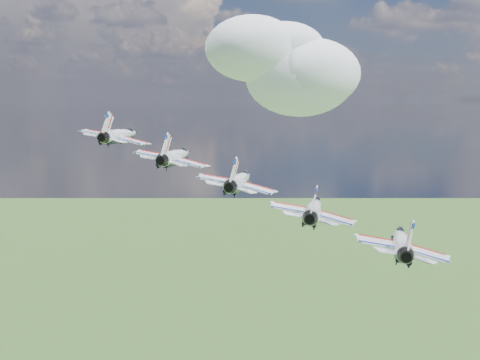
{
  "coord_description": "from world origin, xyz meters",
  "views": [
    {
      "loc": [
        -4.96,
        -78.62,
        162.57
      ],
      "look_at": [
        1.27,
        6.58,
        151.14
      ],
      "focal_mm": 45.0,
      "sensor_mm": 36.0,
      "label": 1
    }
  ],
  "objects_px": {
    "jet_4": "(401,241)",
    "jet_3": "(314,208)",
    "jet_0": "(121,135)",
    "jet_1": "(176,156)",
    "jet_2": "(240,180)"
  },
  "relations": [
    {
      "from": "jet_2",
      "to": "jet_0",
      "type": "bearing_deg",
      "value": 155.93
    },
    {
      "from": "jet_2",
      "to": "jet_3",
      "type": "height_order",
      "value": "jet_2"
    },
    {
      "from": "jet_2",
      "to": "jet_4",
      "type": "height_order",
      "value": "jet_2"
    },
    {
      "from": "jet_0",
      "to": "jet_1",
      "type": "bearing_deg",
      "value": -24.07
    },
    {
      "from": "jet_3",
      "to": "jet_4",
      "type": "relative_size",
      "value": 1.0
    },
    {
      "from": "jet_1",
      "to": "jet_0",
      "type": "bearing_deg",
      "value": 155.93
    },
    {
      "from": "jet_4",
      "to": "jet_3",
      "type": "bearing_deg",
      "value": 155.93
    },
    {
      "from": "jet_4",
      "to": "jet_1",
      "type": "bearing_deg",
      "value": 155.93
    },
    {
      "from": "jet_1",
      "to": "jet_2",
      "type": "height_order",
      "value": "jet_1"
    },
    {
      "from": "jet_2",
      "to": "jet_3",
      "type": "bearing_deg",
      "value": -24.07
    },
    {
      "from": "jet_1",
      "to": "jet_4",
      "type": "xyz_separation_m",
      "value": [
        27.95,
        -22.8,
        -8.54
      ]
    },
    {
      "from": "jet_0",
      "to": "jet_3",
      "type": "distance_m",
      "value": 37.06
    },
    {
      "from": "jet_0",
      "to": "jet_3",
      "type": "height_order",
      "value": "jet_0"
    },
    {
      "from": "jet_0",
      "to": "jet_4",
      "type": "xyz_separation_m",
      "value": [
        37.27,
        -30.39,
        -11.39
      ]
    },
    {
      "from": "jet_0",
      "to": "jet_2",
      "type": "xyz_separation_m",
      "value": [
        18.63,
        -15.2,
        -5.69
      ]
    }
  ]
}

